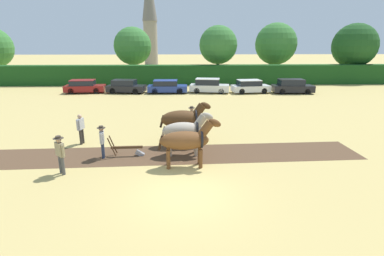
{
  "coord_description": "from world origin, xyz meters",
  "views": [
    {
      "loc": [
        -0.1,
        -10.26,
        5.57
      ],
      "look_at": [
        0.46,
        5.03,
        1.1
      ],
      "focal_mm": 28.0,
      "sensor_mm": 36.0,
      "label": 1
    }
  ],
  "objects_px": {
    "church_spire": "(150,13)",
    "parked_car_right": "(292,86)",
    "draft_horse_trail_left": "(183,119)",
    "farmer_beside_team": "(192,118)",
    "farmer_at_plow": "(102,139)",
    "farmer_onlooker_right": "(81,127)",
    "parked_car_center_right": "(250,87)",
    "draft_horse_lead_left": "(187,140)",
    "parked_car_far_left": "(84,87)",
    "tree_center": "(276,44)",
    "tree_left": "(133,46)",
    "draft_horse_lead_right": "(185,131)",
    "parked_car_left": "(126,87)",
    "parked_car_center": "(209,86)",
    "parked_car_center_left": "(167,87)",
    "farmer_onlooker_left": "(60,152)",
    "tree_center_right": "(355,46)",
    "plow": "(130,150)",
    "tree_center_left": "(218,45)"
  },
  "relations": [
    {
      "from": "parked_car_left",
      "to": "parked_car_far_left",
      "type": "bearing_deg",
      "value": -172.83
    },
    {
      "from": "tree_left",
      "to": "tree_center_right",
      "type": "xyz_separation_m",
      "value": [
        31.05,
        -1.77,
        0.07
      ]
    },
    {
      "from": "parked_car_right",
      "to": "farmer_beside_team",
      "type": "bearing_deg",
      "value": -126.4
    },
    {
      "from": "tree_center",
      "to": "farmer_onlooker_left",
      "type": "relative_size",
      "value": 4.69
    },
    {
      "from": "farmer_onlooker_right",
      "to": "parked_car_far_left",
      "type": "relative_size",
      "value": 0.39
    },
    {
      "from": "church_spire",
      "to": "parked_car_center_right",
      "type": "bearing_deg",
      "value": -69.11
    },
    {
      "from": "draft_horse_trail_left",
      "to": "parked_car_right",
      "type": "relative_size",
      "value": 0.65
    },
    {
      "from": "tree_center",
      "to": "draft_horse_lead_left",
      "type": "relative_size",
      "value": 2.76
    },
    {
      "from": "tree_left",
      "to": "draft_horse_lead_right",
      "type": "distance_m",
      "value": 30.85
    },
    {
      "from": "draft_horse_lead_left",
      "to": "parked_car_right",
      "type": "distance_m",
      "value": 22.98
    },
    {
      "from": "draft_horse_lead_left",
      "to": "parked_car_far_left",
      "type": "height_order",
      "value": "draft_horse_lead_left"
    },
    {
      "from": "farmer_at_plow",
      "to": "parked_car_far_left",
      "type": "height_order",
      "value": "farmer_at_plow"
    },
    {
      "from": "tree_left",
      "to": "farmer_onlooker_left",
      "type": "relative_size",
      "value": 4.33
    },
    {
      "from": "farmer_at_plow",
      "to": "draft_horse_lead_left",
      "type": "bearing_deg",
      "value": -28.4
    },
    {
      "from": "farmer_onlooker_right",
      "to": "parked_car_center_left",
      "type": "distance_m",
      "value": 17.39
    },
    {
      "from": "plow",
      "to": "parked_car_far_left",
      "type": "distance_m",
      "value": 20.88
    },
    {
      "from": "draft_horse_trail_left",
      "to": "farmer_beside_team",
      "type": "height_order",
      "value": "draft_horse_trail_left"
    },
    {
      "from": "parked_car_center_left",
      "to": "parked_car_center",
      "type": "distance_m",
      "value": 4.65
    },
    {
      "from": "draft_horse_lead_left",
      "to": "farmer_onlooker_right",
      "type": "bearing_deg",
      "value": 148.07
    },
    {
      "from": "parked_car_far_left",
      "to": "parked_car_center_right",
      "type": "distance_m",
      "value": 18.35
    },
    {
      "from": "church_spire",
      "to": "farmer_at_plow",
      "type": "bearing_deg",
      "value": -87.08
    },
    {
      "from": "tree_left",
      "to": "parked_car_center_right",
      "type": "distance_m",
      "value": 18.82
    },
    {
      "from": "tree_left",
      "to": "parked_car_far_left",
      "type": "bearing_deg",
      "value": -110.09
    },
    {
      "from": "parked_car_center",
      "to": "farmer_beside_team",
      "type": "bearing_deg",
      "value": -89.66
    },
    {
      "from": "parked_car_far_left",
      "to": "parked_car_center_right",
      "type": "bearing_deg",
      "value": -6.29
    },
    {
      "from": "parked_car_left",
      "to": "tree_center",
      "type": "bearing_deg",
      "value": 38.44
    },
    {
      "from": "draft_horse_trail_left",
      "to": "farmer_at_plow",
      "type": "distance_m",
      "value": 4.41
    },
    {
      "from": "draft_horse_lead_right",
      "to": "parked_car_right",
      "type": "relative_size",
      "value": 0.61
    },
    {
      "from": "farmer_onlooker_left",
      "to": "farmer_onlooker_right",
      "type": "height_order",
      "value": "farmer_onlooker_left"
    },
    {
      "from": "parked_car_left",
      "to": "parked_car_center_right",
      "type": "xyz_separation_m",
      "value": [
        13.77,
        -0.53,
        -0.0
      ]
    },
    {
      "from": "tree_center",
      "to": "parked_car_center",
      "type": "xyz_separation_m",
      "value": [
        -10.74,
        -11.5,
        -4.37
      ]
    },
    {
      "from": "draft_horse_lead_right",
      "to": "parked_car_left",
      "type": "height_order",
      "value": "draft_horse_lead_right"
    },
    {
      "from": "parked_car_right",
      "to": "tree_center",
      "type": "bearing_deg",
      "value": 84.66
    },
    {
      "from": "tree_center_left",
      "to": "draft_horse_lead_right",
      "type": "bearing_deg",
      "value": -100.04
    },
    {
      "from": "farmer_onlooker_left",
      "to": "parked_car_center_left",
      "type": "xyz_separation_m",
      "value": [
        3.63,
        20.89,
        -0.32
      ]
    },
    {
      "from": "farmer_at_plow",
      "to": "farmer_onlooker_right",
      "type": "distance_m",
      "value": 2.73
    },
    {
      "from": "draft_horse_trail_left",
      "to": "plow",
      "type": "height_order",
      "value": "draft_horse_trail_left"
    },
    {
      "from": "tree_center_right",
      "to": "farmer_onlooker_right",
      "type": "xyz_separation_m",
      "value": [
        -29.84,
        -26.24,
        -3.92
      ]
    },
    {
      "from": "farmer_at_plow",
      "to": "tree_center_left",
      "type": "bearing_deg",
      "value": 60.3
    },
    {
      "from": "farmer_at_plow",
      "to": "parked_car_left",
      "type": "distance_m",
      "value": 19.44
    },
    {
      "from": "church_spire",
      "to": "draft_horse_lead_left",
      "type": "relative_size",
      "value": 7.38
    },
    {
      "from": "farmer_onlooker_left",
      "to": "farmer_at_plow",
      "type": "bearing_deg",
      "value": 8.23
    },
    {
      "from": "tree_left",
      "to": "farmer_beside_team",
      "type": "xyz_separation_m",
      "value": [
        7.42,
        -26.2,
        -3.83
      ]
    },
    {
      "from": "parked_car_left",
      "to": "draft_horse_trail_left",
      "type": "bearing_deg",
      "value": -61.43
    },
    {
      "from": "farmer_onlooker_right",
      "to": "parked_car_center_left",
      "type": "height_order",
      "value": "farmer_onlooker_right"
    },
    {
      "from": "tree_left",
      "to": "parked_car_center_right",
      "type": "bearing_deg",
      "value": -38.23
    },
    {
      "from": "plow",
      "to": "farmer_beside_team",
      "type": "bearing_deg",
      "value": 47.05
    },
    {
      "from": "church_spire",
      "to": "parked_car_right",
      "type": "bearing_deg",
      "value": -63.53
    },
    {
      "from": "church_spire",
      "to": "farmer_onlooker_right",
      "type": "distance_m",
      "value": 55.35
    },
    {
      "from": "tree_left",
      "to": "parked_car_right",
      "type": "bearing_deg",
      "value": -31.71
    }
  ]
}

